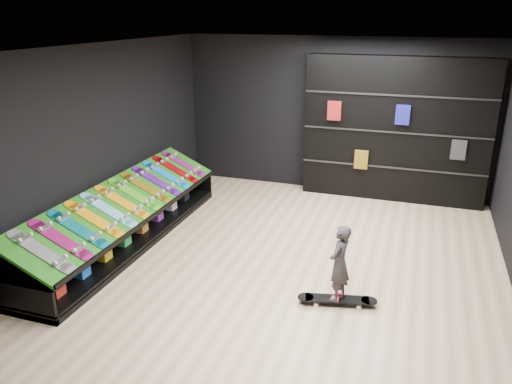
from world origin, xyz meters
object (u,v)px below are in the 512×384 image
(floor_skateboard, at_px, (337,301))
(display_rack, at_px, (128,227))
(back_shelving, at_px, (395,130))
(child, at_px, (339,277))

(floor_skateboard, bearing_deg, display_rack, 155.05)
(display_rack, height_order, back_shelving, back_shelving)
(floor_skateboard, distance_m, child, 0.34)
(back_shelving, height_order, child, back_shelving)
(display_rack, bearing_deg, back_shelving, 41.58)
(floor_skateboard, bearing_deg, back_shelving, 73.09)
(display_rack, height_order, floor_skateboard, display_rack)
(child, bearing_deg, back_shelving, -169.06)
(display_rack, xyz_separation_m, floor_skateboard, (3.43, -0.76, -0.20))
(back_shelving, distance_m, child, 4.20)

